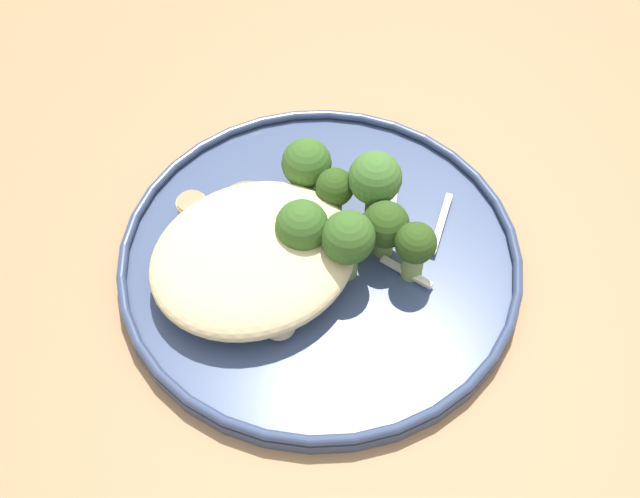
{
  "coord_description": "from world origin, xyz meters",
  "views": [
    {
      "loc": [
        -0.18,
        -0.25,
        1.23
      ],
      "look_at": [
        -0.01,
        0.05,
        0.76
      ],
      "focal_mm": 45.7,
      "sensor_mm": 36.0,
      "label": 1
    }
  ],
  "objects_px": {
    "broccoli_floret_beside_noodles": "(307,164)",
    "broccoli_floret_split_head": "(302,228)",
    "broccoli_floret_left_leaning": "(416,248)",
    "broccoli_floret_small_sprig": "(375,180)",
    "broccoli_floret_tall_stalk": "(385,226)",
    "seared_scallop_tiny_bay": "(192,208)",
    "seared_scallop_rear_pale": "(195,284)",
    "broccoli_floret_near_rim": "(335,189)",
    "seared_scallop_left_edge": "(279,322)",
    "dinner_plate": "(320,258)",
    "seared_scallop_front_small": "(252,260)",
    "seared_scallop_half_hidden": "(247,203)",
    "broccoli_floret_rear_charred": "(354,237)"
  },
  "relations": [
    {
      "from": "dinner_plate",
      "to": "broccoli_floret_beside_noodles",
      "type": "relative_size",
      "value": 5.88
    },
    {
      "from": "seared_scallop_rear_pale",
      "to": "broccoli_floret_tall_stalk",
      "type": "relative_size",
      "value": 0.57
    },
    {
      "from": "broccoli_floret_small_sprig",
      "to": "broccoli_floret_tall_stalk",
      "type": "height_order",
      "value": "broccoli_floret_small_sprig"
    },
    {
      "from": "seared_scallop_half_hidden",
      "to": "seared_scallop_rear_pale",
      "type": "height_order",
      "value": "seared_scallop_rear_pale"
    },
    {
      "from": "broccoli_floret_small_sprig",
      "to": "broccoli_floret_beside_noodles",
      "type": "bearing_deg",
      "value": 122.58
    },
    {
      "from": "seared_scallop_half_hidden",
      "to": "dinner_plate",
      "type": "bearing_deg",
      "value": -69.31
    },
    {
      "from": "seared_scallop_rear_pale",
      "to": "seared_scallop_front_small",
      "type": "bearing_deg",
      "value": -1.86
    },
    {
      "from": "broccoli_floret_small_sprig",
      "to": "broccoli_floret_tall_stalk",
      "type": "relative_size",
      "value": 1.26
    },
    {
      "from": "broccoli_floret_left_leaning",
      "to": "seared_scallop_rear_pale",
      "type": "bearing_deg",
      "value": 155.11
    },
    {
      "from": "seared_scallop_half_hidden",
      "to": "broccoli_floret_tall_stalk",
      "type": "xyz_separation_m",
      "value": [
        0.07,
        -0.08,
        0.02
      ]
    },
    {
      "from": "broccoli_floret_near_rim",
      "to": "broccoli_floret_tall_stalk",
      "type": "bearing_deg",
      "value": -76.56
    },
    {
      "from": "broccoli_floret_beside_noodles",
      "to": "seared_scallop_tiny_bay",
      "type": "bearing_deg",
      "value": 166.82
    },
    {
      "from": "broccoli_floret_split_head",
      "to": "broccoli_floret_small_sprig",
      "type": "bearing_deg",
      "value": 8.03
    },
    {
      "from": "broccoli_floret_left_leaning",
      "to": "broccoli_floret_near_rim",
      "type": "bearing_deg",
      "value": 103.26
    },
    {
      "from": "seared_scallop_tiny_bay",
      "to": "seared_scallop_front_small",
      "type": "bearing_deg",
      "value": -76.51
    },
    {
      "from": "seared_scallop_half_hidden",
      "to": "broccoli_floret_near_rim",
      "type": "bearing_deg",
      "value": -32.65
    },
    {
      "from": "broccoli_floret_beside_noodles",
      "to": "broccoli_floret_split_head",
      "type": "relative_size",
      "value": 0.84
    },
    {
      "from": "broccoli_floret_tall_stalk",
      "to": "broccoli_floret_small_sprig",
      "type": "bearing_deg",
      "value": 69.85
    },
    {
      "from": "seared_scallop_half_hidden",
      "to": "broccoli_floret_near_rim",
      "type": "distance_m",
      "value": 0.07
    },
    {
      "from": "broccoli_floret_near_rim",
      "to": "seared_scallop_tiny_bay",
      "type": "bearing_deg",
      "value": 151.44
    },
    {
      "from": "seared_scallop_half_hidden",
      "to": "broccoli_floret_left_leaning",
      "type": "height_order",
      "value": "broccoli_floret_left_leaning"
    },
    {
      "from": "seared_scallop_front_small",
      "to": "dinner_plate",
      "type": "bearing_deg",
      "value": -18.89
    },
    {
      "from": "broccoli_floret_small_sprig",
      "to": "seared_scallop_rear_pale",
      "type": "bearing_deg",
      "value": 178.38
    },
    {
      "from": "broccoli_floret_split_head",
      "to": "broccoli_floret_tall_stalk",
      "type": "xyz_separation_m",
      "value": [
        0.05,
        -0.02,
        -0.01
      ]
    },
    {
      "from": "seared_scallop_tiny_bay",
      "to": "broccoli_floret_near_rim",
      "type": "height_order",
      "value": "broccoli_floret_near_rim"
    },
    {
      "from": "seared_scallop_half_hidden",
      "to": "broccoli_floret_beside_noodles",
      "type": "height_order",
      "value": "broccoli_floret_beside_noodles"
    },
    {
      "from": "broccoli_floret_left_leaning",
      "to": "broccoli_floret_small_sprig",
      "type": "bearing_deg",
      "value": 84.83
    },
    {
      "from": "seared_scallop_tiny_bay",
      "to": "broccoli_floret_small_sprig",
      "type": "height_order",
      "value": "broccoli_floret_small_sprig"
    },
    {
      "from": "seared_scallop_half_hidden",
      "to": "broccoli_floret_beside_noodles",
      "type": "bearing_deg",
      "value": -5.84
    },
    {
      "from": "broccoli_floret_beside_noodles",
      "to": "broccoli_floret_tall_stalk",
      "type": "bearing_deg",
      "value": -77.32
    },
    {
      "from": "broccoli_floret_left_leaning",
      "to": "broccoli_floret_tall_stalk",
      "type": "bearing_deg",
      "value": 102.93
    },
    {
      "from": "broccoli_floret_near_rim",
      "to": "broccoli_floret_split_head",
      "type": "xyz_separation_m",
      "value": [
        -0.04,
        -0.03,
        0.01
      ]
    },
    {
      "from": "broccoli_floret_beside_noodles",
      "to": "broccoli_floret_left_leaning",
      "type": "relative_size",
      "value": 0.97
    },
    {
      "from": "broccoli_floret_small_sprig",
      "to": "broccoli_floret_left_leaning",
      "type": "bearing_deg",
      "value": -95.17
    },
    {
      "from": "dinner_plate",
      "to": "seared_scallop_rear_pale",
      "type": "bearing_deg",
      "value": 169.07
    },
    {
      "from": "broccoli_floret_split_head",
      "to": "broccoli_floret_left_leaning",
      "type": "distance_m",
      "value": 0.08
    },
    {
      "from": "broccoli_floret_split_head",
      "to": "broccoli_floret_small_sprig",
      "type": "relative_size",
      "value": 0.96
    },
    {
      "from": "seared_scallop_rear_pale",
      "to": "seared_scallop_left_edge",
      "type": "distance_m",
      "value": 0.06
    },
    {
      "from": "broccoli_floret_beside_noodles",
      "to": "broccoli_floret_split_head",
      "type": "xyz_separation_m",
      "value": [
        -0.04,
        -0.06,
        0.01
      ]
    },
    {
      "from": "dinner_plate",
      "to": "broccoli_floret_tall_stalk",
      "type": "relative_size",
      "value": 5.99
    },
    {
      "from": "broccoli_floret_small_sprig",
      "to": "broccoli_floret_rear_charred",
      "type": "bearing_deg",
      "value": -138.99
    },
    {
      "from": "seared_scallop_tiny_bay",
      "to": "broccoli_floret_near_rim",
      "type": "relative_size",
      "value": 0.51
    },
    {
      "from": "seared_scallop_tiny_bay",
      "to": "broccoli_floret_beside_noodles",
      "type": "distance_m",
      "value": 0.09
    },
    {
      "from": "dinner_plate",
      "to": "broccoli_floret_tall_stalk",
      "type": "xyz_separation_m",
      "value": [
        0.04,
        -0.02,
        0.03
      ]
    },
    {
      "from": "broccoli_floret_small_sprig",
      "to": "broccoli_floret_split_head",
      "type": "bearing_deg",
      "value": -171.97
    },
    {
      "from": "broccoli_floret_near_rim",
      "to": "broccoli_floret_small_sprig",
      "type": "height_order",
      "value": "broccoli_floret_small_sprig"
    },
    {
      "from": "seared_scallop_half_hidden",
      "to": "seared_scallop_front_small",
      "type": "bearing_deg",
      "value": -114.84
    },
    {
      "from": "seared_scallop_rear_pale",
      "to": "broccoli_floret_split_head",
      "type": "height_order",
      "value": "broccoli_floret_split_head"
    },
    {
      "from": "seared_scallop_tiny_bay",
      "to": "seared_scallop_rear_pale",
      "type": "height_order",
      "value": "same"
    },
    {
      "from": "seared_scallop_front_small",
      "to": "broccoli_floret_small_sprig",
      "type": "relative_size",
      "value": 0.5
    }
  ]
}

